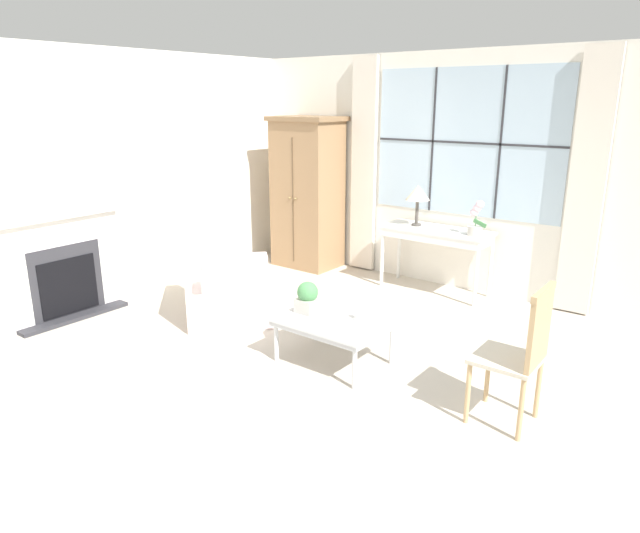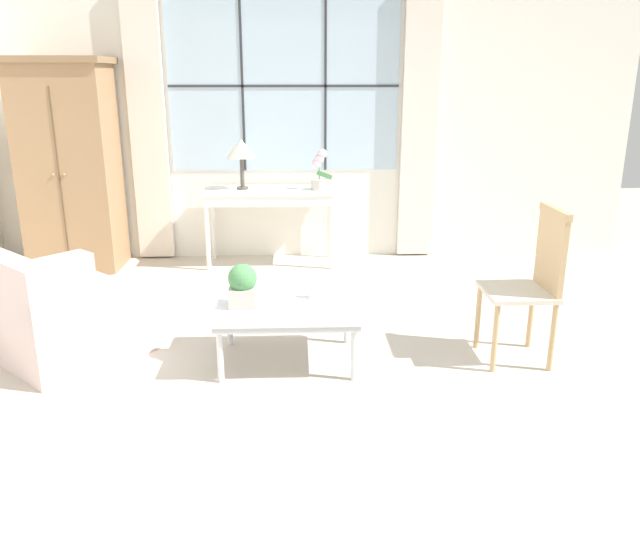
% 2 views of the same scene
% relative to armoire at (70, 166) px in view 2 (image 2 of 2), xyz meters
% --- Properties ---
extents(ground_plane, '(14.00, 14.00, 0.00)m').
position_rel_armoire_xyz_m(ground_plane, '(2.09, -2.65, -1.02)').
color(ground_plane, '#BCB2A3').
extents(wall_back_windowed, '(7.20, 0.14, 2.80)m').
position_rel_armoire_xyz_m(wall_back_windowed, '(2.09, 0.38, 0.39)').
color(wall_back_windowed, white).
rests_on(wall_back_windowed, ground_plane).
extents(armoire, '(0.93, 0.67, 2.04)m').
position_rel_armoire_xyz_m(armoire, '(0.00, 0.00, 0.00)').
color(armoire, '#93704C').
rests_on(armoire, ground_plane).
extents(console_table, '(1.31, 0.50, 0.78)m').
position_rel_armoire_xyz_m(console_table, '(1.93, 0.05, -0.33)').
color(console_table, white).
rests_on(console_table, ground_plane).
extents(table_lamp, '(0.29, 0.29, 0.49)m').
position_rel_armoire_xyz_m(table_lamp, '(1.66, 0.04, 0.14)').
color(table_lamp, '#4C4742').
rests_on(table_lamp, console_table).
extents(potted_orchid, '(0.22, 0.17, 0.40)m').
position_rel_armoire_xyz_m(potted_orchid, '(2.43, -0.01, -0.08)').
color(potted_orchid, '#BCB7AD').
rests_on(potted_orchid, console_table).
extents(armchair_upholstered, '(1.32, 1.32, 0.77)m').
position_rel_armoire_xyz_m(armchair_upholstered, '(0.54, -2.05, -0.76)').
color(armchair_upholstered, beige).
rests_on(armchair_upholstered, ground_plane).
extents(side_chair_wooden, '(0.44, 0.44, 1.05)m').
position_rel_armoire_xyz_m(side_chair_wooden, '(3.76, -2.30, -0.43)').
color(side_chair_wooden, beige).
rests_on(side_chair_wooden, ground_plane).
extents(coffee_table, '(0.94, 0.68, 0.41)m').
position_rel_armoire_xyz_m(coffee_table, '(2.13, -2.28, -0.66)').
color(coffee_table, silver).
rests_on(coffee_table, ground_plane).
extents(potted_plant_small, '(0.19, 0.19, 0.29)m').
position_rel_armoire_xyz_m(potted_plant_small, '(1.84, -2.29, -0.47)').
color(potted_plant_small, '#BCB7AD').
rests_on(potted_plant_small, coffee_table).
extents(pillar_candle, '(0.09, 0.09, 0.11)m').
position_rel_armoire_xyz_m(pillar_candle, '(2.30, -2.15, -0.57)').
color(pillar_candle, silver).
rests_on(pillar_candle, coffee_table).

